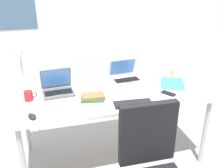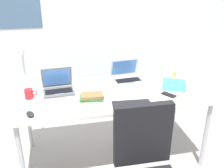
# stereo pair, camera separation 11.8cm
# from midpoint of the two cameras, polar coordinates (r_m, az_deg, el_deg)

# --- Properties ---
(ground_plane) EXTENTS (12.00, 12.00, 0.00)m
(ground_plane) POSITION_cam_midpoint_polar(r_m,az_deg,el_deg) (2.84, -1.23, -15.31)
(ground_plane) COLOR gray
(wall_back) EXTENTS (6.00, 0.13, 2.60)m
(wall_back) POSITION_cam_midpoint_polar(r_m,az_deg,el_deg) (3.32, -6.28, 15.19)
(wall_back) COLOR silver
(wall_back) RESTS_ON ground_plane
(desk) EXTENTS (1.80, 0.80, 0.74)m
(desk) POSITION_cam_midpoint_polar(r_m,az_deg,el_deg) (2.47, -1.37, -2.92)
(desk) COLOR silver
(desk) RESTS_ON ground_plane
(desk_lamp) EXTENTS (0.12, 0.18, 0.40)m
(desk_lamp) POSITION_cam_midpoint_polar(r_m,az_deg,el_deg) (2.58, -20.55, 2.88)
(desk_lamp) COLOR silver
(desk_lamp) RESTS_ON desk
(laptop_front_right) EXTENTS (0.31, 0.29, 0.21)m
(laptop_front_right) POSITION_cam_midpoint_polar(r_m,az_deg,el_deg) (2.68, 1.73, 1.68)
(laptop_front_right) COLOR #B7BABC
(laptop_front_right) RESTS_ON desk
(laptop_front_left) EXTENTS (0.30, 0.25, 0.21)m
(laptop_front_left) POSITION_cam_midpoint_polar(r_m,az_deg,el_deg) (2.46, -13.25, -1.01)
(laptop_front_left) COLOR #515459
(laptop_front_left) RESTS_ON desk
(external_keyboard) EXTENTS (0.34, 0.14, 0.02)m
(external_keyboard) POSITION_cam_midpoint_polar(r_m,az_deg,el_deg) (2.21, 3.16, -4.35)
(external_keyboard) COLOR black
(external_keyboard) RESTS_ON desk
(computer_mouse) EXTENTS (0.09, 0.11, 0.03)m
(computer_mouse) POSITION_cam_midpoint_polar(r_m,az_deg,el_deg) (2.12, -18.79, -6.80)
(computer_mouse) COLOR black
(computer_mouse) RESTS_ON desk
(cell_phone) EXTENTS (0.13, 0.15, 0.01)m
(cell_phone) POSITION_cam_midpoint_polar(r_m,az_deg,el_deg) (2.44, 11.02, -2.08)
(cell_phone) COLOR black
(cell_phone) RESTS_ON desk
(pill_bottle) EXTENTS (0.04, 0.04, 0.08)m
(pill_bottle) POSITION_cam_midpoint_polar(r_m,az_deg,el_deg) (2.85, 11.94, 2.52)
(pill_bottle) COLOR gold
(pill_bottle) RESTS_ON desk
(book_stack) EXTENTS (0.22, 0.16, 0.05)m
(book_stack) POSITION_cam_midpoint_polar(r_m,az_deg,el_deg) (2.29, -5.74, -2.95)
(book_stack) COLOR #336638
(book_stack) RESTS_ON desk
(paper_folder_near_mouse) EXTENTS (0.34, 0.38, 0.01)m
(paper_folder_near_mouse) POSITION_cam_midpoint_polar(r_m,az_deg,el_deg) (2.67, 11.97, 0.16)
(paper_folder_near_mouse) COLOR #338CC6
(paper_folder_near_mouse) RESTS_ON desk
(coffee_mug) EXTENTS (0.11, 0.08, 0.09)m
(coffee_mug) POSITION_cam_midpoint_polar(r_m,az_deg,el_deg) (2.40, -19.27, -2.48)
(coffee_mug) COLOR #B21E23
(coffee_mug) RESTS_ON desk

